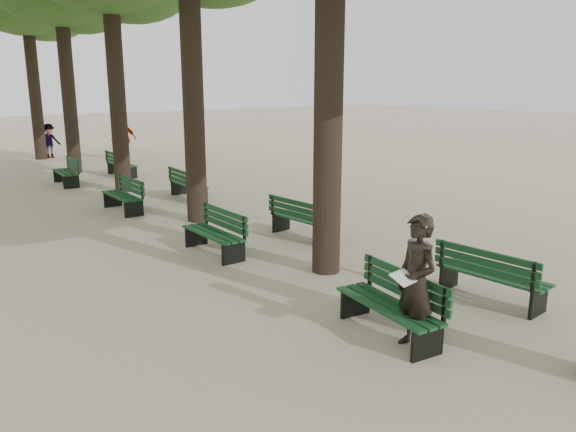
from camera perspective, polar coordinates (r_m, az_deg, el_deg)
ground at (r=7.74m, az=10.33°, el=-13.50°), size 120.00×120.00×0.00m
bench_left_0 at (r=8.10m, az=10.15°, el=-10.08°), size 0.81×1.86×0.92m
bench_left_1 at (r=11.70m, az=-7.56°, el=-2.58°), size 0.60×1.81×0.92m
bench_left_2 at (r=16.06m, az=-16.45°, el=1.38°), size 0.59×1.81×0.92m
bench_left_3 at (r=20.90m, az=-21.64°, el=3.68°), size 0.71×1.84×0.92m
bench_right_0 at (r=9.72m, az=19.94°, el=-6.64°), size 0.70×1.84×0.92m
bench_right_1 at (r=12.83m, az=1.55°, el=-1.03°), size 0.67×1.83×0.92m
bench_right_2 at (r=17.39m, az=-10.05°, el=2.62°), size 0.71×1.84×0.92m
bench_right_3 at (r=22.23m, az=-16.51°, el=4.60°), size 0.59×1.81×0.92m
man_with_map at (r=7.56m, az=12.88°, el=-6.65°), size 0.70×0.80×1.84m
pedestrian_b at (r=28.76m, az=-23.07°, el=7.04°), size 1.07×0.50×1.60m
pedestrian_c at (r=26.70m, az=-16.35°, el=7.51°), size 1.14×0.98×1.93m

